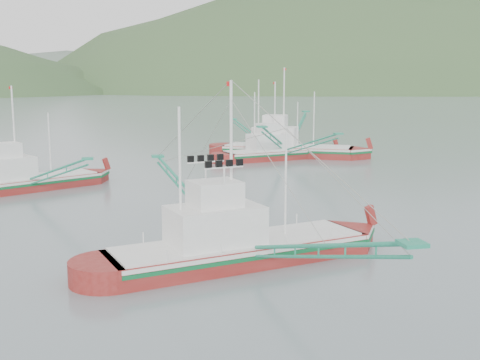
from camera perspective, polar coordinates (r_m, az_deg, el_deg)
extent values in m
plane|color=slate|center=(30.84, 2.44, -7.71)|extent=(1200.00, 1200.00, 0.00)
cube|color=maroon|center=(30.58, -0.06, -7.50)|extent=(13.85, 6.78, 1.78)
cube|color=silver|center=(30.36, -0.06, -6.13)|extent=(13.60, 6.79, 0.20)
cube|color=#0D5D2E|center=(30.42, -0.06, -6.54)|extent=(13.61, 6.80, 0.20)
cube|color=silver|center=(30.31, -0.06, -5.81)|extent=(13.15, 6.44, 0.11)
cube|color=silver|center=(29.52, -2.38, -4.37)|extent=(5.03, 3.87, 1.96)
cube|color=silver|center=(29.17, -2.41, -1.30)|extent=(2.73, 2.48, 1.25)
cylinder|color=white|center=(29.31, -0.84, 1.59)|extent=(0.14, 0.14, 8.03)
cylinder|color=white|center=(28.34, -5.70, 0.03)|extent=(0.12, 0.12, 6.82)
cylinder|color=white|center=(30.98, 4.36, -0.26)|extent=(0.11, 0.11, 5.62)
cube|color=maroon|center=(52.93, -19.90, -0.76)|extent=(12.67, 9.14, 1.69)
cube|color=silver|center=(52.81, -19.95, 0.01)|extent=(12.49, 9.08, 0.19)
cube|color=#0D5D2E|center=(52.84, -19.93, -0.22)|extent=(12.49, 9.09, 0.19)
cube|color=silver|center=(52.78, -19.96, 0.19)|extent=(12.04, 8.69, 0.10)
cube|color=silver|center=(52.20, -21.29, 0.99)|extent=(5.00, 4.42, 1.85)
cube|color=silver|center=(52.02, -21.40, 2.65)|extent=(2.82, 2.69, 1.18)
cylinder|color=white|center=(52.18, -20.62, 4.20)|extent=(0.13, 0.13, 7.59)
cylinder|color=white|center=(53.43, -17.61, 3.26)|extent=(0.10, 0.10, 5.31)
cube|color=maroon|center=(71.78, 4.53, 2.42)|extent=(15.47, 10.67, 2.04)
cube|color=silver|center=(71.67, 4.54, 3.11)|extent=(15.24, 10.60, 0.22)
cube|color=#0D5D2E|center=(71.70, 4.53, 2.90)|extent=(15.24, 10.62, 0.22)
cube|color=silver|center=(71.65, 4.54, 3.27)|extent=(14.70, 10.13, 0.12)
cube|color=silver|center=(71.83, 3.35, 4.16)|extent=(6.03, 5.25, 2.25)
cube|color=silver|center=(71.67, 3.36, 5.62)|extent=(3.39, 3.21, 1.43)
cylinder|color=white|center=(71.38, 4.18, 6.91)|extent=(0.16, 0.16, 9.18)
cylinder|color=white|center=(72.05, 1.77, 6.40)|extent=(0.14, 0.14, 7.81)
cylinder|color=white|center=(70.89, 7.02, 5.73)|extent=(0.12, 0.12, 6.43)
cube|color=maroon|center=(69.28, 3.59, 2.14)|extent=(13.41, 6.41, 1.73)
cube|color=silver|center=(69.19, 3.60, 2.74)|extent=(13.17, 6.42, 0.19)
cube|color=#0D5D2E|center=(69.22, 3.60, 2.57)|extent=(13.18, 6.44, 0.19)
cube|color=silver|center=(69.17, 3.60, 2.89)|extent=(12.74, 6.09, 0.10)
cube|color=silver|center=(68.44, 2.66, 3.59)|extent=(4.85, 3.70, 1.90)
cube|color=silver|center=(68.29, 2.67, 4.88)|extent=(2.63, 2.38, 1.21)
cylinder|color=white|center=(68.61, 3.32, 6.06)|extent=(0.14, 0.14, 7.77)
cylinder|color=white|center=(67.41, 1.39, 5.51)|extent=(0.12, 0.12, 6.61)
cylinder|color=white|center=(70.23, 5.47, 5.16)|extent=(0.10, 0.10, 5.44)
ellipsoid|color=#34522A|center=(521.13, 16.00, 8.26)|extent=(684.00, 432.00, 306.00)
ellipsoid|color=slate|center=(589.70, -8.99, 8.63)|extent=(960.00, 400.00, 240.00)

